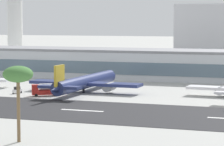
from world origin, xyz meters
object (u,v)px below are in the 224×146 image
(airliner_gold_tail_gate_1, at_px, (84,83))
(service_baggage_tug_2, at_px, (17,90))
(palm_tree_1, at_px, (18,76))
(terminal_building, at_px, (138,64))
(control_tower, at_px, (15,18))
(service_fuel_truck_1, at_px, (45,90))

(airliner_gold_tail_gate_1, distance_m, service_baggage_tug_2, 21.94)
(palm_tree_1, bearing_deg, terminal_building, 96.32)
(control_tower, height_order, service_fuel_truck_1, control_tower)
(airliner_gold_tail_gate_1, xyz_separation_m, service_baggage_tug_2, (-19.92, -8.90, -2.29))
(control_tower, xyz_separation_m, airliner_gold_tail_gate_1, (70.30, -81.93, -21.73))
(terminal_building, distance_m, service_fuel_truck_1, 64.80)
(terminal_building, xyz_separation_m, control_tower, (-73.24, 30.03, 19.08))
(palm_tree_1, bearing_deg, service_fuel_truck_1, 111.60)
(service_baggage_tug_2, bearing_deg, palm_tree_1, 34.76)
(control_tower, bearing_deg, terminal_building, -22.30)
(palm_tree_1, bearing_deg, airliner_gold_tail_gate_1, 102.67)
(service_baggage_tug_2, bearing_deg, service_fuel_truck_1, 81.96)
(terminal_building, distance_m, palm_tree_1, 129.09)
(terminal_building, distance_m, control_tower, 81.43)
(terminal_building, xyz_separation_m, service_fuel_truck_1, (-11.32, -63.68, -3.95))
(terminal_building, bearing_deg, control_tower, 157.70)
(terminal_building, relative_size, service_fuel_truck_1, 22.37)
(control_tower, relative_size, palm_tree_1, 2.85)
(control_tower, relative_size, service_fuel_truck_1, 4.97)
(service_baggage_tug_2, bearing_deg, control_tower, -145.05)
(terminal_building, distance_m, service_baggage_tug_2, 65.15)
(terminal_building, height_order, palm_tree_1, palm_tree_1)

